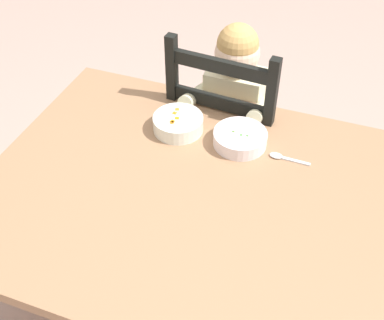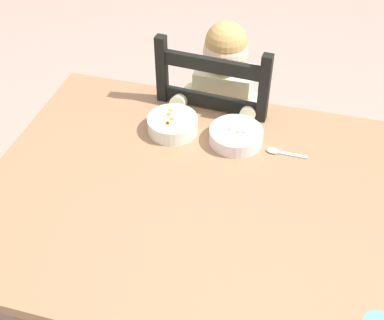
{
  "view_description": "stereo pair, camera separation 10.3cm",
  "coord_description": "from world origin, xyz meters",
  "px_view_note": "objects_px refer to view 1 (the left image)",
  "views": [
    {
      "loc": [
        0.39,
        -1.01,
        1.81
      ],
      "look_at": [
        -0.01,
        0.08,
        0.75
      ],
      "focal_mm": 46.62,
      "sensor_mm": 36.0,
      "label": 1
    },
    {
      "loc": [
        0.3,
        -1.04,
        1.81
      ],
      "look_at": [
        -0.01,
        0.08,
        0.75
      ],
      "focal_mm": 46.62,
      "sensor_mm": 36.0,
      "label": 2
    }
  ],
  "objects_px": {
    "child_figure": "(232,104)",
    "bowl_of_peas": "(240,138)",
    "dining_table": "(186,208)",
    "dining_chair": "(229,137)",
    "bowl_of_carrots": "(178,123)",
    "spoon": "(282,157)"
  },
  "relations": [
    {
      "from": "dining_table",
      "to": "bowl_of_carrots",
      "type": "height_order",
      "value": "bowl_of_carrots"
    },
    {
      "from": "child_figure",
      "to": "bowl_of_peas",
      "type": "bearing_deg",
      "value": -68.91
    },
    {
      "from": "dining_table",
      "to": "dining_chair",
      "type": "bearing_deg",
      "value": 91.9
    },
    {
      "from": "dining_chair",
      "to": "bowl_of_carrots",
      "type": "height_order",
      "value": "dining_chair"
    },
    {
      "from": "child_figure",
      "to": "bowl_of_peas",
      "type": "height_order",
      "value": "child_figure"
    },
    {
      "from": "child_figure",
      "to": "bowl_of_carrots",
      "type": "xyz_separation_m",
      "value": [
        -0.11,
        -0.29,
        0.09
      ]
    },
    {
      "from": "bowl_of_peas",
      "to": "bowl_of_carrots",
      "type": "distance_m",
      "value": 0.23
    },
    {
      "from": "dining_table",
      "to": "bowl_of_peas",
      "type": "bearing_deg",
      "value": 69.67
    },
    {
      "from": "bowl_of_carrots",
      "to": "spoon",
      "type": "height_order",
      "value": "bowl_of_carrots"
    },
    {
      "from": "bowl_of_carrots",
      "to": "spoon",
      "type": "relative_size",
      "value": 1.28
    },
    {
      "from": "dining_table",
      "to": "bowl_of_peas",
      "type": "xyz_separation_m",
      "value": [
        0.1,
        0.26,
        0.12
      ]
    },
    {
      "from": "child_figure",
      "to": "bowl_of_peas",
      "type": "xyz_separation_m",
      "value": [
        0.11,
        -0.29,
        0.09
      ]
    },
    {
      "from": "dining_chair",
      "to": "bowl_of_peas",
      "type": "distance_m",
      "value": 0.41
    },
    {
      "from": "child_figure",
      "to": "spoon",
      "type": "height_order",
      "value": "child_figure"
    },
    {
      "from": "dining_table",
      "to": "child_figure",
      "type": "distance_m",
      "value": 0.56
    },
    {
      "from": "child_figure",
      "to": "bowl_of_peas",
      "type": "relative_size",
      "value": 5.32
    },
    {
      "from": "dining_chair",
      "to": "bowl_of_carrots",
      "type": "distance_m",
      "value": 0.41
    },
    {
      "from": "child_figure",
      "to": "bowl_of_carrots",
      "type": "bearing_deg",
      "value": -111.1
    },
    {
      "from": "dining_chair",
      "to": "child_figure",
      "type": "relative_size",
      "value": 0.99
    },
    {
      "from": "dining_table",
      "to": "spoon",
      "type": "bearing_deg",
      "value": 44.19
    },
    {
      "from": "dining_table",
      "to": "bowl_of_peas",
      "type": "distance_m",
      "value": 0.3
    },
    {
      "from": "dining_table",
      "to": "spoon",
      "type": "distance_m",
      "value": 0.36
    }
  ]
}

